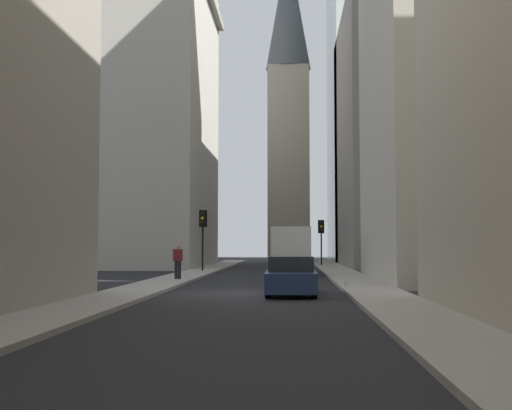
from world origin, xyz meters
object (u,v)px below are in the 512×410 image
(traffic_light_midblock, at_px, (203,226))
(traffic_light_far_junction, at_px, (321,232))
(sedan_navy, at_px, (291,277))
(pedestrian, at_px, (178,260))
(discarded_bottle, at_px, (345,284))
(delivery_truck, at_px, (291,251))

(traffic_light_midblock, height_order, traffic_light_far_junction, traffic_light_midblock)
(sedan_navy, bearing_deg, traffic_light_midblock, 17.79)
(pedestrian, bearing_deg, discarded_bottle, -124.05)
(delivery_truck, relative_size, sedan_navy, 1.50)
(delivery_truck, bearing_deg, traffic_light_far_junction, -10.02)
(sedan_navy, xyz_separation_m, traffic_light_far_junction, (29.77, -2.49, 2.19))
(delivery_truck, relative_size, traffic_light_midblock, 1.65)
(traffic_light_far_junction, xyz_separation_m, pedestrian, (-21.75, 8.07, -1.78))
(sedan_navy, relative_size, pedestrian, 2.49)
(traffic_light_far_junction, bearing_deg, discarded_bottle, 179.37)
(pedestrian, bearing_deg, sedan_navy, -145.19)
(sedan_navy, xyz_separation_m, discarded_bottle, (2.77, -2.19, -0.42))
(traffic_light_midblock, height_order, discarded_bottle, traffic_light_midblock)
(delivery_truck, distance_m, discarded_bottle, 13.15)
(delivery_truck, bearing_deg, pedestrian, 143.94)
(discarded_bottle, bearing_deg, pedestrian, 55.95)
(pedestrian, bearing_deg, traffic_light_far_junction, -20.34)
(discarded_bottle, bearing_deg, traffic_light_midblock, 27.79)
(sedan_navy, bearing_deg, delivery_truck, -0.00)
(delivery_truck, bearing_deg, discarded_bottle, -170.36)
(traffic_light_midblock, bearing_deg, traffic_light_far_junction, -34.18)
(sedan_navy, xyz_separation_m, traffic_light_midblock, (17.72, 5.69, 2.36))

